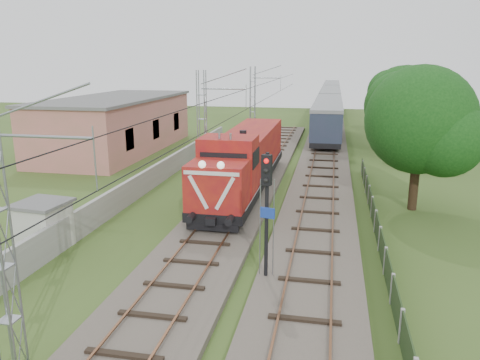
% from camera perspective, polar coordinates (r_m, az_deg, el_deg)
% --- Properties ---
extents(ground, '(140.00, 140.00, 0.00)m').
position_cam_1_polar(ground, '(20.86, -5.44, -10.06)').
color(ground, '#364D1D').
rests_on(ground, ground).
extents(track_main, '(4.20, 70.00, 0.45)m').
position_cam_1_polar(track_main, '(27.12, -1.23, -3.72)').
color(track_main, '#6B6054').
rests_on(track_main, ground).
extents(track_side, '(4.20, 80.00, 0.45)m').
position_cam_1_polar(track_side, '(39.08, 10.11, 1.71)').
color(track_side, '#6B6054').
rests_on(track_side, ground).
extents(catenary, '(3.31, 70.00, 8.00)m').
position_cam_1_polar(catenary, '(31.68, -4.55, 6.06)').
color(catenary, gray).
rests_on(catenary, ground).
extents(boundary_wall, '(0.25, 40.00, 1.50)m').
position_cam_1_polar(boundary_wall, '(33.43, -10.31, 0.55)').
color(boundary_wall, '#9E9E99').
rests_on(boundary_wall, ground).
extents(station_building, '(8.40, 20.40, 5.22)m').
position_cam_1_polar(station_building, '(47.30, -14.76, 6.65)').
color(station_building, '#C46B69').
rests_on(station_building, ground).
extents(fence, '(0.12, 32.00, 1.20)m').
position_cam_1_polar(fence, '(22.75, 16.68, -6.86)').
color(fence, black).
rests_on(fence, ground).
extents(locomotive, '(3.06, 17.48, 4.44)m').
position_cam_1_polar(locomotive, '(30.80, 0.54, 2.52)').
color(locomotive, black).
rests_on(locomotive, ground).
extents(coach_rake, '(3.07, 68.49, 3.55)m').
position_cam_1_polar(coach_rake, '(77.83, 10.93, 9.66)').
color(coach_rake, black).
rests_on(coach_rake, ground).
extents(signal_post, '(0.58, 0.45, 5.28)m').
position_cam_1_polar(signal_post, '(17.75, 3.26, -1.93)').
color(signal_post, black).
rests_on(signal_post, ground).
extents(relay_hut, '(2.44, 2.44, 2.29)m').
position_cam_1_polar(relay_hut, '(23.72, -22.81, -5.10)').
color(relay_hut, beige).
rests_on(relay_hut, ground).
extents(tree_a, '(6.50, 6.19, 8.43)m').
position_cam_1_polar(tree_a, '(28.65, 21.26, 6.70)').
color(tree_a, '#372316').
rests_on(tree_a, ground).
extents(tree_b, '(6.35, 6.05, 8.24)m').
position_cam_1_polar(tree_b, '(45.85, 19.61, 9.23)').
color(tree_b, '#372316').
rests_on(tree_b, ground).
extents(tree_c, '(6.33, 6.03, 8.21)m').
position_cam_1_polar(tree_c, '(44.85, 19.24, 9.13)').
color(tree_c, '#372316').
rests_on(tree_c, ground).
extents(tree_d, '(5.37, 5.11, 6.96)m').
position_cam_1_polar(tree_d, '(54.66, 20.29, 9.03)').
color(tree_d, '#372316').
rests_on(tree_d, ground).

